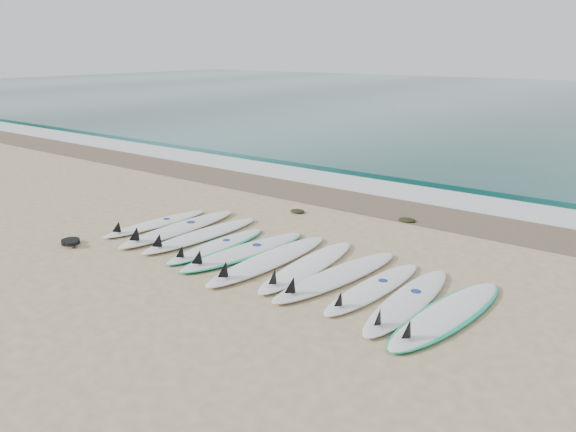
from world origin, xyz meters
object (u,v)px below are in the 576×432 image
Objects in this scene: surfboard_0 at (154,224)px; surfboard_5 at (267,260)px; leash_coil at (71,242)px; surfboard_10 at (447,314)px.

surfboard_5 is (3.05, -0.22, 0.01)m from surfboard_0.
leash_coil is (-0.34, -1.61, -0.00)m from surfboard_0.
surfboard_0 is at bearing 176.98° from surfboard_5.
surfboard_0 is at bearing -176.11° from surfboard_10.
surfboard_10 is 6.59m from leash_coil.
surfboard_0 is 3.06m from surfboard_5.
surfboard_0 is 6.12m from surfboard_10.
leash_coil is (-6.45, -1.33, -0.00)m from surfboard_10.
surfboard_10 is at bearing 1.35° from surfboard_0.
surfboard_5 reaches higher than surfboard_10.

